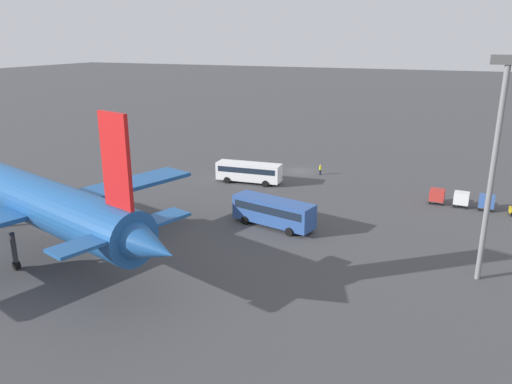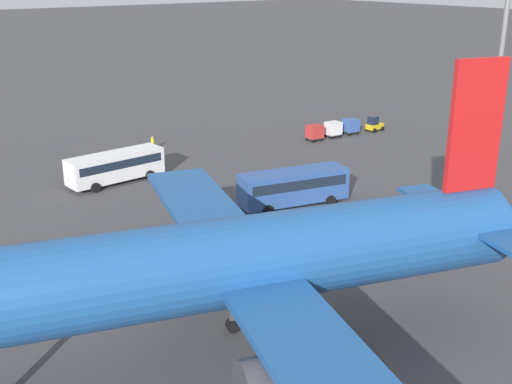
# 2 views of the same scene
# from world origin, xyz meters

# --- Properties ---
(ground_plane) EXTENTS (600.00, 600.00, 0.00)m
(ground_plane) POSITION_xyz_m (0.00, 0.00, 0.00)
(ground_plane) COLOR #424244
(airplane) EXTENTS (42.29, 36.20, 16.45)m
(airplane) POSITION_xyz_m (14.27, 43.80, 6.19)
(airplane) COLOR #1E5193
(airplane) RESTS_ON ground
(shuttle_bus_near) EXTENTS (10.35, 3.74, 3.14)m
(shuttle_bus_near) POSITION_xyz_m (5.32, 10.00, 1.89)
(shuttle_bus_near) COLOR white
(shuttle_bus_near) RESTS_ON ground
(shuttle_bus_far) EXTENTS (10.75, 5.12, 3.38)m
(shuttle_bus_far) POSITION_xyz_m (-5.05, 26.29, 2.02)
(shuttle_bus_far) COLOR #2D5199
(shuttle_bus_far) RESTS_ON ground
(baggage_tug) EXTENTS (2.48, 1.77, 2.10)m
(baggage_tug) POSITION_xyz_m (-32.68, 10.46, 0.94)
(baggage_tug) COLOR gold
(baggage_tug) RESTS_ON ground
(worker_person) EXTENTS (0.38, 0.38, 1.74)m
(worker_person) POSITION_xyz_m (-3.72, 1.01, 0.87)
(worker_person) COLOR #1E1E2D
(worker_person) RESTS_ON ground
(cargo_cart_blue) EXTENTS (2.08, 1.78, 2.06)m
(cargo_cart_blue) POSITION_xyz_m (-28.88, 9.77, 1.19)
(cargo_cart_blue) COLOR #38383D
(cargo_cart_blue) RESTS_ON ground
(cargo_cart_white) EXTENTS (2.08, 1.78, 2.06)m
(cargo_cart_white) POSITION_xyz_m (-25.77, 9.66, 1.19)
(cargo_cart_white) COLOR #38383D
(cargo_cart_white) RESTS_ON ground
(cargo_cart_red) EXTENTS (2.08, 1.78, 2.06)m
(cargo_cart_red) POSITION_xyz_m (-22.66, 9.52, 1.19)
(cargo_cart_red) COLOR #38383D
(cargo_cart_red) RESTS_ON ground
(light_pole) EXTENTS (2.80, 0.70, 20.52)m
(light_pole) POSITION_xyz_m (-27.83, 31.56, 12.34)
(light_pole) COLOR slate
(light_pole) RESTS_ON ground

